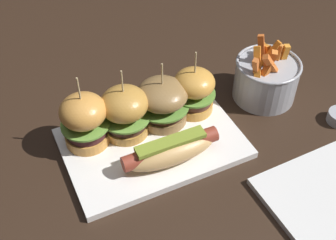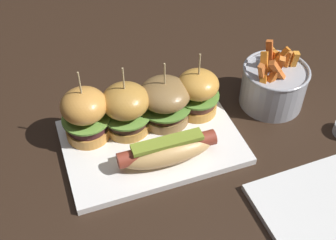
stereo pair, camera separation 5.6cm
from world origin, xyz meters
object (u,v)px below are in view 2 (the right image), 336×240
at_px(platter_main, 152,142).
at_px(slider_center_right, 165,101).
at_px(fries_bucket, 273,85).
at_px(slider_far_left, 85,114).
at_px(side_plate, 326,216).
at_px(hot_dog, 167,150).
at_px(slider_center_left, 126,108).
at_px(slider_far_right, 198,93).

height_order(platter_main, slider_center_right, slider_center_right).
xyz_separation_m(slider_center_right, fries_bucket, (0.23, -0.01, -0.01)).
xyz_separation_m(slider_far_left, side_plate, (0.32, -0.30, -0.06)).
distance_m(platter_main, hot_dog, 0.06).
distance_m(slider_center_left, slider_center_right, 0.08).
bearing_deg(platter_main, fries_bucket, 6.63).
bearing_deg(slider_center_left, side_plate, -49.83).
bearing_deg(fries_bucket, slider_center_right, 176.38).
bearing_deg(slider_far_left, platter_main, -25.84).
bearing_deg(side_plate, slider_center_right, 120.38).
relative_size(platter_main, slider_center_left, 2.27).
bearing_deg(platter_main, slider_far_left, 154.16).
bearing_deg(slider_far_left, slider_center_right, -2.45).
relative_size(slider_far_left, slider_center_left, 1.04).
bearing_deg(slider_center_right, fries_bucket, -3.62).
xyz_separation_m(hot_dog, side_plate, (0.20, -0.19, -0.03)).
bearing_deg(slider_far_left, slider_far_right, -1.73).
height_order(platter_main, slider_far_left, slider_far_left).
relative_size(platter_main, hot_dog, 1.82).
xyz_separation_m(hot_dog, fries_bucket, (0.26, 0.09, 0.01)).
height_order(hot_dog, slider_center_right, slider_center_right).
bearing_deg(side_plate, slider_far_right, 109.73).
bearing_deg(fries_bucket, slider_far_right, 174.91).
distance_m(slider_far_left, slider_far_right, 0.22).
height_order(slider_center_left, slider_far_right, slider_center_left).
relative_size(slider_far_left, slider_center_right, 1.12).
bearing_deg(slider_center_left, slider_center_right, 0.15).
distance_m(platter_main, slider_far_right, 0.13).
distance_m(hot_dog, slider_far_right, 0.14).
bearing_deg(platter_main, slider_center_right, 47.08).
height_order(hot_dog, slider_far_left, slider_far_left).
bearing_deg(slider_center_right, slider_far_left, 177.55).
relative_size(hot_dog, slider_far_right, 1.30).
xyz_separation_m(slider_center_left, fries_bucket, (0.30, -0.01, -0.02)).
relative_size(hot_dog, side_plate, 0.89).
bearing_deg(slider_far_right, fries_bucket, -5.09).
bearing_deg(platter_main, slider_center_left, 126.19).
bearing_deg(fries_bucket, hot_dog, -161.51).
height_order(hot_dog, side_plate, hot_dog).
distance_m(slider_center_left, fries_bucket, 0.30).
bearing_deg(side_plate, hot_dog, 136.38).
xyz_separation_m(slider_far_left, slider_center_right, (0.15, -0.01, -0.01)).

